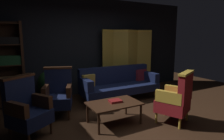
{
  "coord_description": "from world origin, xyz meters",
  "views": [
    {
      "loc": [
        -2.03,
        -2.97,
        1.68
      ],
      "look_at": [
        0.0,
        0.8,
        0.95
      ],
      "focal_mm": 31.06,
      "sensor_mm": 36.0,
      "label": 1
    }
  ],
  "objects_px": {
    "coffee_table": "(114,105)",
    "armchair_gilt_accent": "(176,99)",
    "bookshelf": "(3,64)",
    "potted_plant": "(49,85)",
    "folding_screen": "(127,59)",
    "armchair_wing_right": "(27,109)",
    "velvet_couch": "(118,83)",
    "armchair_wing_left": "(58,93)",
    "book_red_leather": "(115,101)"
  },
  "relations": [
    {
      "from": "velvet_couch",
      "to": "armchair_gilt_accent",
      "type": "relative_size",
      "value": 2.04
    },
    {
      "from": "armchair_gilt_accent",
      "to": "armchair_wing_left",
      "type": "relative_size",
      "value": 1.0
    },
    {
      "from": "armchair_wing_left",
      "to": "velvet_couch",
      "type": "bearing_deg",
      "value": 11.64
    },
    {
      "from": "folding_screen",
      "to": "coffee_table",
      "type": "xyz_separation_m",
      "value": [
        -1.54,
        -1.97,
        -0.61
      ]
    },
    {
      "from": "coffee_table",
      "to": "potted_plant",
      "type": "height_order",
      "value": "potted_plant"
    },
    {
      "from": "folding_screen",
      "to": "armchair_gilt_accent",
      "type": "relative_size",
      "value": 1.83
    },
    {
      "from": "book_red_leather",
      "to": "folding_screen",
      "type": "bearing_deg",
      "value": 52.34
    },
    {
      "from": "bookshelf",
      "to": "velvet_couch",
      "type": "xyz_separation_m",
      "value": [
        2.7,
        -0.74,
        -0.61
      ]
    },
    {
      "from": "bookshelf",
      "to": "armchair_wing_left",
      "type": "bearing_deg",
      "value": -47.6
    },
    {
      "from": "armchair_wing_right",
      "to": "potted_plant",
      "type": "xyz_separation_m",
      "value": [
        0.65,
        1.5,
        0.01
      ]
    },
    {
      "from": "armchair_wing_right",
      "to": "armchair_wing_left",
      "type": "bearing_deg",
      "value": 44.2
    },
    {
      "from": "armchair_wing_left",
      "to": "potted_plant",
      "type": "bearing_deg",
      "value": 91.54
    },
    {
      "from": "bookshelf",
      "to": "coffee_table",
      "type": "distance_m",
      "value": 2.83
    },
    {
      "from": "velvet_couch",
      "to": "coffee_table",
      "type": "bearing_deg",
      "value": -123.42
    },
    {
      "from": "coffee_table",
      "to": "potted_plant",
      "type": "bearing_deg",
      "value": 116.54
    },
    {
      "from": "velvet_couch",
      "to": "armchair_wing_left",
      "type": "height_order",
      "value": "armchair_wing_left"
    },
    {
      "from": "armchair_gilt_accent",
      "to": "armchair_wing_right",
      "type": "relative_size",
      "value": 1.0
    },
    {
      "from": "folding_screen",
      "to": "coffee_table",
      "type": "relative_size",
      "value": 1.9
    },
    {
      "from": "coffee_table",
      "to": "potted_plant",
      "type": "xyz_separation_m",
      "value": [
        -0.88,
        1.77,
        0.12
      ]
    },
    {
      "from": "armchair_gilt_accent",
      "to": "coffee_table",
      "type": "bearing_deg",
      "value": 153.47
    },
    {
      "from": "coffee_table",
      "to": "potted_plant",
      "type": "distance_m",
      "value": 1.98
    },
    {
      "from": "coffee_table",
      "to": "armchair_wing_left",
      "type": "relative_size",
      "value": 0.96
    },
    {
      "from": "armchair_gilt_accent",
      "to": "book_red_leather",
      "type": "bearing_deg",
      "value": 150.91
    },
    {
      "from": "armchair_gilt_accent",
      "to": "book_red_leather",
      "type": "distance_m",
      "value": 1.19
    },
    {
      "from": "velvet_couch",
      "to": "coffee_table",
      "type": "relative_size",
      "value": 2.12
    },
    {
      "from": "coffee_table",
      "to": "armchair_gilt_accent",
      "type": "relative_size",
      "value": 0.96
    },
    {
      "from": "armchair_wing_right",
      "to": "book_red_leather",
      "type": "distance_m",
      "value": 1.6
    },
    {
      "from": "velvet_couch",
      "to": "book_red_leather",
      "type": "height_order",
      "value": "velvet_couch"
    },
    {
      "from": "folding_screen",
      "to": "potted_plant",
      "type": "distance_m",
      "value": 2.48
    },
    {
      "from": "folding_screen",
      "to": "armchair_wing_right",
      "type": "height_order",
      "value": "folding_screen"
    },
    {
      "from": "folding_screen",
      "to": "armchair_wing_left",
      "type": "relative_size",
      "value": 1.83
    },
    {
      "from": "velvet_couch",
      "to": "potted_plant",
      "type": "height_order",
      "value": "velvet_couch"
    },
    {
      "from": "book_red_leather",
      "to": "armchair_wing_left",
      "type": "bearing_deg",
      "value": 135.6
    },
    {
      "from": "book_red_leather",
      "to": "potted_plant",
      "type": "bearing_deg",
      "value": 118.25
    },
    {
      "from": "armchair_wing_right",
      "to": "book_red_leather",
      "type": "height_order",
      "value": "armchair_wing_right"
    },
    {
      "from": "folding_screen",
      "to": "bookshelf",
      "type": "height_order",
      "value": "bookshelf"
    },
    {
      "from": "folding_screen",
      "to": "armchair_wing_right",
      "type": "bearing_deg",
      "value": -151.04
    },
    {
      "from": "armchair_gilt_accent",
      "to": "folding_screen",
      "type": "bearing_deg",
      "value": 79.8
    },
    {
      "from": "coffee_table",
      "to": "armchair_wing_right",
      "type": "xyz_separation_m",
      "value": [
        -1.53,
        0.27,
        0.12
      ]
    },
    {
      "from": "velvet_couch",
      "to": "armchair_wing_left",
      "type": "distance_m",
      "value": 1.74
    },
    {
      "from": "bookshelf",
      "to": "potted_plant",
      "type": "xyz_separation_m",
      "value": [
        0.98,
        -0.25,
        -0.56
      ]
    },
    {
      "from": "armchair_gilt_accent",
      "to": "potted_plant",
      "type": "distance_m",
      "value": 3.04
    },
    {
      "from": "bookshelf",
      "to": "velvet_couch",
      "type": "distance_m",
      "value": 2.87
    },
    {
      "from": "velvet_couch",
      "to": "potted_plant",
      "type": "bearing_deg",
      "value": 164.07
    },
    {
      "from": "armchair_wing_left",
      "to": "book_red_leather",
      "type": "distance_m",
      "value": 1.27
    },
    {
      "from": "armchair_wing_left",
      "to": "bookshelf",
      "type": "bearing_deg",
      "value": 132.4
    },
    {
      "from": "armchair_wing_left",
      "to": "book_red_leather",
      "type": "relative_size",
      "value": 4.45
    },
    {
      "from": "folding_screen",
      "to": "armchair_gilt_accent",
      "type": "distance_m",
      "value": 2.6
    },
    {
      "from": "armchair_wing_left",
      "to": "potted_plant",
      "type": "xyz_separation_m",
      "value": [
        -0.02,
        0.84,
        0.01
      ]
    },
    {
      "from": "potted_plant",
      "to": "armchair_wing_left",
      "type": "bearing_deg",
      "value": -88.46
    }
  ]
}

